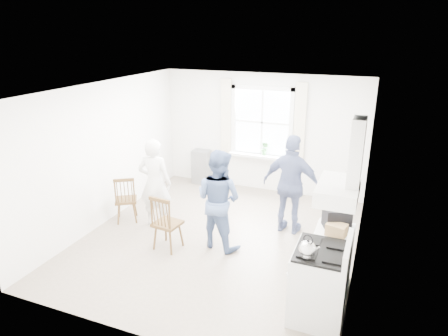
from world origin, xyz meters
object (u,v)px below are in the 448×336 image
at_px(windsor_chair_b, 163,218).
at_px(person_right, 292,185).
at_px(stereo_stack, 337,218).
at_px(person_left, 155,183).
at_px(person_mid, 219,199).
at_px(low_cabinet, 332,258).
at_px(gas_stove, 319,283).
at_px(windsor_chair_a, 125,195).

xyz_separation_m(windsor_chair_b, person_right, (1.76, 1.42, 0.30)).
bearing_deg(stereo_stack, person_left, 168.36).
bearing_deg(windsor_chair_b, person_left, 128.10).
bearing_deg(person_mid, low_cabinet, -179.99).
xyz_separation_m(stereo_stack, person_left, (-3.25, 0.67, -0.22)).
bearing_deg(person_left, person_mid, 160.08).
bearing_deg(windsor_chair_b, person_right, 38.99).
distance_m(person_left, person_mid, 1.37).
xyz_separation_m(person_left, person_mid, (1.34, -0.24, 0.01)).
height_order(gas_stove, stereo_stack, stereo_stack).
relative_size(stereo_stack, windsor_chair_a, 0.46).
distance_m(windsor_chair_b, person_mid, 0.94).
distance_m(stereo_stack, person_left, 3.32).
xyz_separation_m(gas_stove, stereo_stack, (0.07, 0.74, 0.57)).
distance_m(windsor_chair_a, person_mid, 1.95).
distance_m(low_cabinet, windsor_chair_b, 2.67).
relative_size(stereo_stack, person_left, 0.25).
relative_size(stereo_stack, person_right, 0.24).
bearing_deg(windsor_chair_a, windsor_chair_b, -28.21).
bearing_deg(person_mid, windsor_chair_a, 10.02).
bearing_deg(gas_stove, person_mid, 147.59).
xyz_separation_m(low_cabinet, stereo_stack, (0.00, 0.04, 0.60)).
bearing_deg(low_cabinet, windsor_chair_b, -179.28).
xyz_separation_m(low_cabinet, person_right, (-0.91, 1.39, 0.44)).
height_order(gas_stove, low_cabinet, gas_stove).
bearing_deg(person_left, windsor_chair_b, 118.45).
height_order(person_left, person_mid, person_mid).
height_order(low_cabinet, person_left, person_left).
bearing_deg(person_left, windsor_chair_a, 1.95).
height_order(windsor_chair_a, windsor_chair_b, windsor_chair_b).
distance_m(stereo_stack, windsor_chair_a, 3.90).
distance_m(low_cabinet, person_right, 1.72).
bearing_deg(gas_stove, person_left, 156.10).
relative_size(low_cabinet, stereo_stack, 2.13).
distance_m(windsor_chair_a, person_right, 3.04).
relative_size(gas_stove, person_mid, 0.67).
distance_m(person_mid, person_right, 1.36).
relative_size(windsor_chair_b, person_mid, 0.58).
bearing_deg(person_right, windsor_chair_b, 45.32).
distance_m(low_cabinet, stereo_stack, 0.60).
relative_size(windsor_chair_a, windsor_chair_b, 0.94).
height_order(person_left, person_right, person_right).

